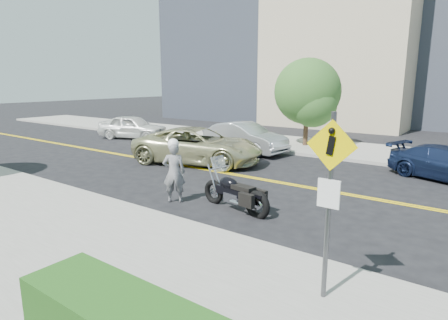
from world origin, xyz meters
name	(u,v)px	position (x,y,z in m)	size (l,w,h in m)	color
ground_plane	(278,182)	(0.00, 0.00, 0.00)	(120.00, 120.00, 0.00)	black
sidewalk_near	(102,258)	(0.00, -7.50, 0.07)	(60.00, 5.00, 0.15)	#9E9B91
sidewalk_far	(346,150)	(0.00, 7.50, 0.07)	(60.00, 5.00, 0.15)	#9E9B91
pedestrian_sign	(329,190)	(4.20, -6.31, 1.96)	(0.78, 0.08, 3.00)	#4C4C51
motorcyclist	(174,171)	(-1.45, -3.84, 0.97)	(0.79, 0.75, 1.94)	#B8B9BE
motorcycle	(235,185)	(0.42, -3.34, 0.73)	(2.39, 0.73, 1.45)	black
suv	(198,146)	(-4.39, 0.78, 0.79)	(2.63, 5.70, 1.58)	#B7B686
parked_car_white	(133,127)	(-12.43, 3.93, 0.74)	(1.75, 4.34, 1.48)	white
parked_car_silver	(244,137)	(-4.17, 4.18, 0.77)	(1.62, 4.64, 1.53)	#AAADB1
tree_far_a	(307,92)	(-2.21, 7.27, 3.04)	(3.51, 3.51, 4.80)	#382619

